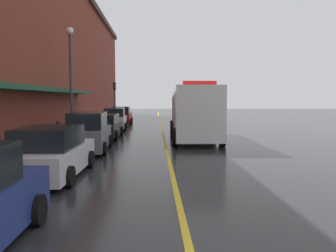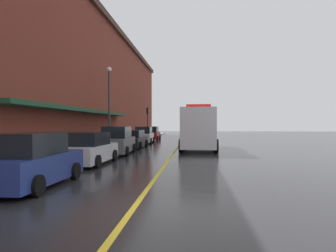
{
  "view_description": "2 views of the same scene",
  "coord_description": "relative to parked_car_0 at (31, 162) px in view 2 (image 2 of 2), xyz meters",
  "views": [
    {
      "loc": [
        -0.58,
        -3.16,
        2.6
      ],
      "look_at": [
        0.16,
        16.25,
        1.01
      ],
      "focal_mm": 36.23,
      "sensor_mm": 36.0,
      "label": 1
    },
    {
      "loc": [
        1.53,
        -7.69,
        2.11
      ],
      "look_at": [
        -0.49,
        15.51,
        1.95
      ],
      "focal_mm": 33.2,
      "sensor_mm": 36.0,
      "label": 2
    }
  ],
  "objects": [
    {
      "name": "parking_meter_0",
      "position": [
        -1.4,
        19.39,
        0.22
      ],
      "size": [
        0.14,
        0.18,
        1.33
      ],
      "color": "#4C4C51",
      "rests_on": "sidewalk_left"
    },
    {
      "name": "parked_car_0",
      "position": [
        0.0,
        0.0,
        0.0
      ],
      "size": [
        2.12,
        4.54,
        1.81
      ],
      "rotation": [
        0.0,
        0.0,
        1.57
      ],
      "color": "navy",
      "rests_on": "ground"
    },
    {
      "name": "parked_car_2",
      "position": [
        0.09,
        11.29,
        0.05
      ],
      "size": [
        2.13,
        4.59,
        1.92
      ],
      "rotation": [
        0.0,
        0.0,
        1.6
      ],
      "color": "#595B60",
      "rests_on": "ground"
    },
    {
      "name": "parked_car_4",
      "position": [
        -0.02,
        23.25,
        -0.01
      ],
      "size": [
        2.08,
        4.51,
        1.8
      ],
      "rotation": [
        0.0,
        0.0,
        1.61
      ],
      "color": "silver",
      "rests_on": "ground"
    },
    {
      "name": "parking_meter_1",
      "position": [
        -1.4,
        11.34,
        0.22
      ],
      "size": [
        0.14,
        0.18,
        1.33
      ],
      "color": "#4C4C51",
      "rests_on": "sidewalk_left"
    },
    {
      "name": "box_truck",
      "position": [
        5.82,
        16.02,
        0.84
      ],
      "size": [
        3.08,
        9.1,
        3.53
      ],
      "rotation": [
        0.0,
        0.0,
        -1.6
      ],
      "color": "silver",
      "rests_on": "ground"
    },
    {
      "name": "brick_building_left",
      "position": [
        -8.6,
        21.76,
        5.76
      ],
      "size": [
        11.48,
        64.0,
        13.19
      ],
      "color": "maroon",
      "rests_on": "ground"
    },
    {
      "name": "parked_car_1",
      "position": [
        -0.06,
        5.81,
        -0.06
      ],
      "size": [
        2.2,
        4.65,
        1.68
      ],
      "rotation": [
        0.0,
        0.0,
        1.55
      ],
      "color": "silver",
      "rests_on": "ground"
    },
    {
      "name": "traffic_light_near",
      "position": [
        -1.34,
        34.37,
        2.31
      ],
      "size": [
        0.38,
        0.36,
        4.3
      ],
      "color": "#232326",
      "rests_on": "sidewalk_left"
    },
    {
      "name": "parked_car_5",
      "position": [
        -0.05,
        29.0,
        -0.01
      ],
      "size": [
        2.1,
        4.16,
        1.78
      ],
      "rotation": [
        0.0,
        0.0,
        1.57
      ],
      "color": "maroon",
      "rests_on": "ground"
    },
    {
      "name": "street_lamp_left",
      "position": [
        -2.0,
        16.64,
        3.56
      ],
      "size": [
        0.44,
        0.44,
        6.94
      ],
      "color": "#33383D",
      "rests_on": "sidewalk_left"
    },
    {
      "name": "ground_plane",
      "position": [
        3.95,
        22.76,
        -0.84
      ],
      "size": [
        112.0,
        112.0,
        0.0
      ],
      "primitive_type": "plane",
      "color": "#232326"
    },
    {
      "name": "lane_center_stripe",
      "position": [
        3.95,
        22.76,
        -0.84
      ],
      "size": [
        0.16,
        70.0,
        0.01
      ],
      "primitive_type": "cube",
      "color": "gold",
      "rests_on": "ground"
    },
    {
      "name": "sidewalk_left",
      "position": [
        -2.25,
        22.76,
        -0.77
      ],
      "size": [
        2.4,
        70.0,
        0.15
      ],
      "primitive_type": "cube",
      "color": "gray",
      "rests_on": "ground"
    },
    {
      "name": "parked_car_3",
      "position": [
        0.08,
        16.93,
        -0.1
      ],
      "size": [
        2.06,
        4.67,
        1.56
      ],
      "rotation": [
        0.0,
        0.0,
        1.55
      ],
      "color": "black",
      "rests_on": "ground"
    }
  ]
}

